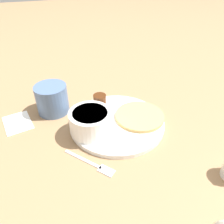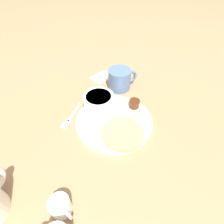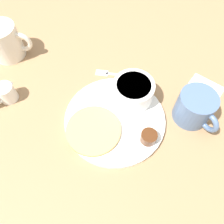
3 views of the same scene
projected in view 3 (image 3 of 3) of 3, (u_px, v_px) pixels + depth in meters
The scene contains 11 objects.
ground_plane at pixel (115, 120), 0.56m from camera, with size 4.00×4.00×0.00m, color #93704C.
plate at pixel (115, 119), 0.56m from camera, with size 0.25×0.25×0.01m.
pancake_stack at pixel (93, 130), 0.53m from camera, with size 0.13×0.13×0.01m.
bowl at pixel (133, 91), 0.56m from camera, with size 0.11×0.11×0.06m.
syrup_cup at pixel (149, 137), 0.51m from camera, with size 0.04×0.04×0.03m.
butter_ramekin at pixel (142, 93), 0.57m from camera, with size 0.04×0.04×0.04m.
coffee_mug at pixel (195, 108), 0.53m from camera, with size 0.12×0.09×0.08m.
creamer_pitcher_near at pixel (6, 93), 0.57m from camera, with size 0.05×0.07×0.05m.
fork at pixel (112, 74), 0.64m from camera, with size 0.11×0.10×0.00m.
napkin at pixel (205, 88), 0.61m from camera, with size 0.10×0.09×0.00m.
second_mug at pixel (5, 42), 0.64m from camera, with size 0.11×0.11×0.10m.
Camera 3 is at (0.20, -0.18, 0.50)m, focal length 35.00 mm.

